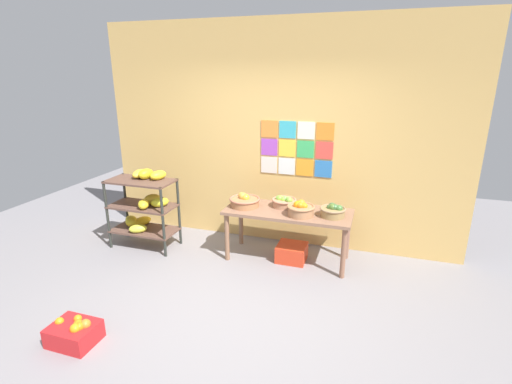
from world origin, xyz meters
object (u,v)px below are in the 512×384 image
object	(u,v)px
banana_shelf_unit	(144,204)
produce_crate_under_table	(292,252)
fruit_basket_back_left	(333,211)
orange_crate_foreground	(75,332)
fruit_basket_left	(301,209)
fruit_basket_centre	(284,202)
fruit_basket_back_right	(245,201)
display_table	(288,217)

from	to	relation	value
banana_shelf_unit	produce_crate_under_table	bearing A→B (deg)	5.13
fruit_basket_back_left	orange_crate_foreground	distance (m)	2.98
fruit_basket_left	produce_crate_under_table	world-z (taller)	fruit_basket_left
fruit_basket_left	orange_crate_foreground	distance (m)	2.67
fruit_basket_centre	fruit_basket_back_right	world-z (taller)	fruit_basket_back_right
fruit_basket_back_left	orange_crate_foreground	world-z (taller)	fruit_basket_back_left
fruit_basket_back_right	fruit_basket_back_left	bearing A→B (deg)	-1.06
produce_crate_under_table	orange_crate_foreground	size ratio (longest dim) A/B	0.90
fruit_basket_back_right	fruit_basket_back_left	xyz separation A→B (m)	(1.13, -0.02, 0.01)
banana_shelf_unit	fruit_basket_centre	world-z (taller)	banana_shelf_unit
banana_shelf_unit	produce_crate_under_table	size ratio (longest dim) A/B	2.97
fruit_basket_back_right	fruit_basket_centre	bearing A→B (deg)	15.59
banana_shelf_unit	produce_crate_under_table	distance (m)	2.11
fruit_basket_left	orange_crate_foreground	xyz separation A→B (m)	(-1.62, -2.03, -0.65)
banana_shelf_unit	display_table	xyz separation A→B (m)	(1.97, 0.20, -0.02)
display_table	produce_crate_under_table	world-z (taller)	display_table
display_table	orange_crate_foreground	distance (m)	2.63
fruit_basket_centre	produce_crate_under_table	world-z (taller)	fruit_basket_centre
banana_shelf_unit	fruit_basket_back_left	world-z (taller)	banana_shelf_unit
fruit_basket_back_right	orange_crate_foreground	size ratio (longest dim) A/B	0.97
produce_crate_under_table	fruit_basket_back_right	bearing A→B (deg)	179.86
fruit_basket_centre	fruit_basket_back_left	xyz separation A→B (m)	(0.64, -0.16, 0.01)
fruit_basket_centre	fruit_basket_left	world-z (taller)	fruit_basket_left
banana_shelf_unit	display_table	world-z (taller)	banana_shelf_unit
fruit_basket_back_right	fruit_basket_left	distance (m)	0.76
display_table	fruit_basket_left	distance (m)	0.27
fruit_basket_centre	orange_crate_foreground	bearing A→B (deg)	-120.78
banana_shelf_unit	fruit_basket_left	xyz separation A→B (m)	(2.15, 0.08, 0.15)
fruit_basket_back_right	fruit_basket_back_left	size ratio (longest dim) A/B	1.28
fruit_basket_back_left	produce_crate_under_table	distance (m)	0.81
produce_crate_under_table	banana_shelf_unit	bearing A→B (deg)	-174.87
fruit_basket_centre	display_table	bearing A→B (deg)	-55.55
fruit_basket_centre	fruit_basket_back_right	bearing A→B (deg)	-164.41
banana_shelf_unit	produce_crate_under_table	world-z (taller)	banana_shelf_unit
banana_shelf_unit	fruit_basket_left	world-z (taller)	banana_shelf_unit
produce_crate_under_table	orange_crate_foreground	bearing A→B (deg)	-125.18
fruit_basket_centre	orange_crate_foreground	size ratio (longest dim) A/B	0.78
banana_shelf_unit	fruit_basket_left	distance (m)	2.16
banana_shelf_unit	orange_crate_foreground	world-z (taller)	banana_shelf_unit
display_table	produce_crate_under_table	bearing A→B (deg)	-12.60
fruit_basket_back_left	orange_crate_foreground	xyz separation A→B (m)	(-1.99, -2.11, -0.64)
display_table	fruit_basket_left	size ratio (longest dim) A/B	4.69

